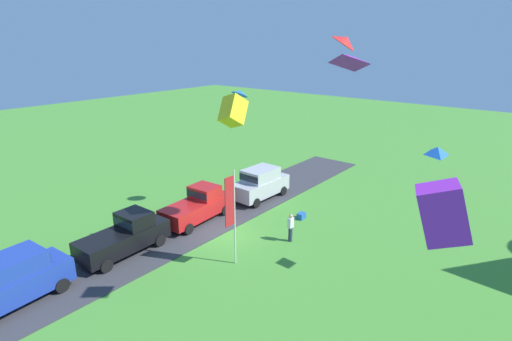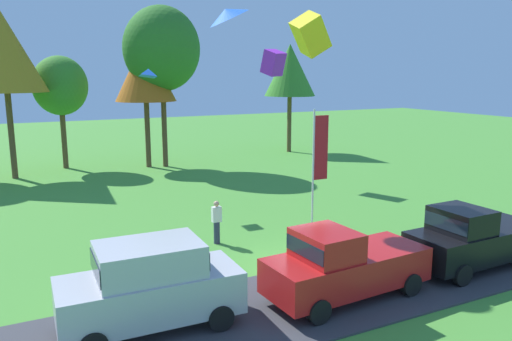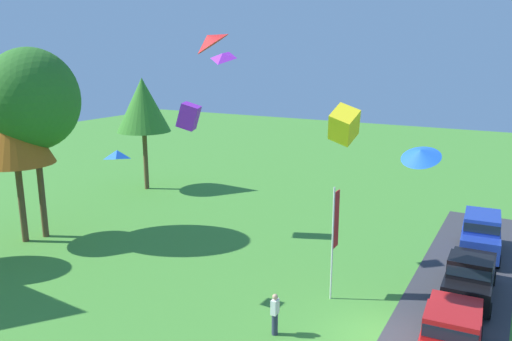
% 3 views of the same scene
% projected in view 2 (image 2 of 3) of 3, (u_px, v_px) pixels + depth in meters
% --- Properties ---
extents(ground_plane, '(120.00, 120.00, 0.00)m').
position_uv_depth(ground_plane, '(303.00, 267.00, 17.12)').
color(ground_plane, '#478E33').
extents(pavement_strip, '(36.00, 4.40, 0.06)m').
position_uv_depth(pavement_strip, '(343.00, 291.00, 15.14)').
color(pavement_strip, '#38383D').
rests_on(pavement_strip, ground).
extents(car_suv_by_flagpole, '(4.65, 2.14, 2.28)m').
position_uv_depth(car_suv_by_flagpole, '(150.00, 282.00, 12.72)').
color(car_suv_by_flagpole, '#B7B7BC').
rests_on(car_suv_by_flagpole, ground).
extents(car_pickup_near_entrance, '(5.11, 2.29, 2.14)m').
position_uv_depth(car_pickup_near_entrance, '(342.00, 264.00, 14.45)').
color(car_pickup_near_entrance, red).
rests_on(car_pickup_near_entrance, ground).
extents(car_pickup_mid_row, '(5.04, 2.14, 2.14)m').
position_uv_depth(car_pickup_mid_row, '(472.00, 237.00, 16.78)').
color(car_pickup_mid_row, black).
rests_on(car_pickup_mid_row, ground).
extents(person_watching_sky, '(0.36, 0.24, 1.71)m').
position_uv_depth(person_watching_sky, '(217.00, 222.00, 19.34)').
color(person_watching_sky, '#2D334C').
rests_on(person_watching_sky, ground).
extents(tree_center_back, '(4.86, 4.86, 10.26)m').
position_uv_depth(tree_center_back, '(4.00, 52.00, 30.15)').
color(tree_center_back, brown).
rests_on(tree_center_back, ground).
extents(tree_far_left, '(3.66, 3.66, 7.73)m').
position_uv_depth(tree_far_left, '(60.00, 86.00, 33.96)').
color(tree_far_left, brown).
rests_on(tree_far_left, ground).
extents(tree_right_of_center, '(4.18, 4.18, 8.82)m').
position_uv_depth(tree_right_of_center, '(145.00, 71.00, 34.19)').
color(tree_right_of_center, brown).
rests_on(tree_right_of_center, ground).
extents(tree_left_of_center, '(5.25, 5.25, 11.08)m').
position_uv_depth(tree_left_of_center, '(162.00, 49.00, 34.08)').
color(tree_left_of_center, brown).
rests_on(tree_left_of_center, ground).
extents(tree_lone_near, '(4.22, 4.22, 8.91)m').
position_uv_depth(tree_lone_near, '(290.00, 71.00, 41.09)').
color(tree_lone_near, brown).
rests_on(tree_lone_near, ground).
extents(flag_banner, '(0.71, 0.08, 5.17)m').
position_uv_depth(flag_banner, '(318.00, 156.00, 19.92)').
color(flag_banner, silver).
rests_on(flag_banner, ground).
extents(cooler_box, '(0.56, 0.40, 0.40)m').
position_uv_depth(cooler_box, '(149.00, 261.00, 17.12)').
color(cooler_box, blue).
rests_on(cooler_box, ground).
extents(kite_delta_mid_center, '(1.22, 1.21, 0.69)m').
position_uv_depth(kite_delta_mid_center, '(227.00, 14.00, 12.55)').
color(kite_delta_mid_center, blue).
extents(kite_box_over_trees, '(1.35, 1.63, 1.67)m').
position_uv_depth(kite_box_over_trees, '(273.00, 63.00, 29.85)').
color(kite_box_over_trees, purple).
extents(kite_box_trailing_tail, '(1.53, 1.35, 1.78)m').
position_uv_depth(kite_box_trailing_tail, '(310.00, 34.00, 18.22)').
color(kite_box_trailing_tail, yellow).
extents(kite_diamond_topmost, '(1.16, 1.16, 0.52)m').
position_uv_depth(kite_diamond_topmost, '(148.00, 73.00, 24.29)').
color(kite_diamond_topmost, blue).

